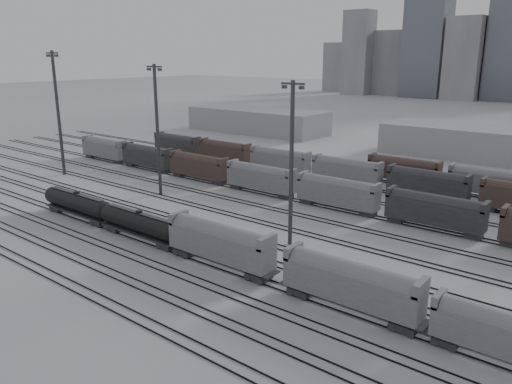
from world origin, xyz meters
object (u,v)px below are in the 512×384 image
Objects in this scene: tank_car_b at (140,223)px; hopper_car_b at (351,282)px; light_mast_c at (291,161)px; tank_car_a at (78,203)px; hopper_car_a at (220,241)px; light_mast_a at (58,111)px.

hopper_car_b is (34.38, -0.00, 0.93)m from tank_car_b.
tank_car_b is 24.00m from light_mast_c.
light_mast_c reaches higher than tank_car_a.
tank_car_b is at bearing -146.62° from light_mast_c.
hopper_car_a is 18.50m from hopper_car_b.
hopper_car_a is 0.58× the size of light_mast_a.
hopper_car_a reaches higher than hopper_car_b.
hopper_car_a is (15.88, 0.00, 1.03)m from tank_car_b.
light_mast_a reaches higher than tank_car_a.
light_mast_a is at bearing 169.04° from hopper_car_b.
light_mast_c is (-16.07, 12.06, 8.81)m from hopper_car_b.
hopper_car_a is at bearing 180.00° from hopper_car_b.
light_mast_c reaches higher than tank_car_b.
tank_car_a is 50.48m from hopper_car_b.
light_mast_c is at bearing 143.11° from hopper_car_b.
hopper_car_b is 0.56× the size of light_mast_a.
tank_car_b is 1.12× the size of hopper_car_b.
light_mast_c is (34.41, 12.06, 9.69)m from tank_car_a.
hopper_car_a reaches higher than tank_car_a.
hopper_car_b is at bearing -0.00° from tank_car_a.
light_mast_a is at bearing 152.71° from tank_car_a.
light_mast_c is (18.31, 12.06, 9.75)m from tank_car_b.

